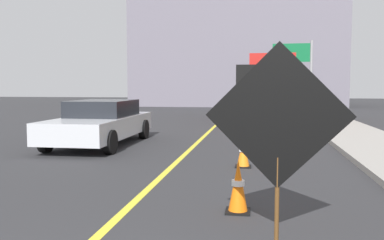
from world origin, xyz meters
name	(u,v)px	position (x,y,z in m)	size (l,w,h in m)	color
lane_center_stripe	(156,182)	(0.00, 6.00, 0.00)	(0.14, 36.00, 0.01)	yellow
roadwork_sign	(278,120)	(2.15, 3.03, 1.47)	(1.63, 0.12, 2.33)	#593819
arrow_board_trailer	(255,119)	(1.81, 15.67, 0.48)	(1.60, 1.86, 2.70)	orange
box_truck	(273,85)	(2.76, 22.18, 1.84)	(2.69, 6.88, 3.43)	black
pickup_car	(101,122)	(-2.92, 10.68, 0.70)	(2.08, 5.07, 1.38)	silver
highway_guide_sign	(300,63)	(4.81, 28.77, 3.42)	(2.79, 0.21, 5.00)	gray
far_building_block	(237,54)	(-0.08, 37.67, 4.76)	(18.48, 8.85, 9.52)	slate
traffic_cone_near_sign	(238,187)	(1.65, 4.33, 0.38)	(0.36, 0.36, 0.77)	black
traffic_cone_mid_lane	(243,152)	(1.61, 7.74, 0.34)	(0.36, 0.36, 0.70)	black
traffic_cone_far_lane	(255,135)	(1.85, 10.93, 0.37)	(0.36, 0.36, 0.76)	black
traffic_cone_curbside	(254,127)	(1.78, 13.85, 0.30)	(0.36, 0.36, 0.62)	black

